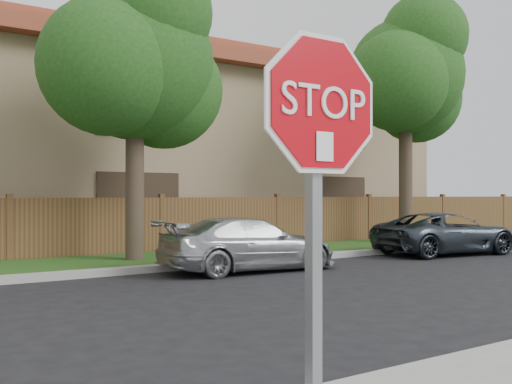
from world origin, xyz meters
TOP-DOWN VIEW (x-y plane):
  - far_curb at (0.00, 8.15)m, footprint 70.00×0.30m
  - grass_strip at (0.00, 9.80)m, footprint 70.00×3.00m
  - fence at (0.00, 11.40)m, footprint 70.00×0.12m
  - tree_mid at (2.52, 9.57)m, footprint 4.80×3.90m
  - tree_right at (12.02, 9.57)m, footprint 4.80×3.90m
  - stop_sign at (-1.16, -1.48)m, footprint 1.01×0.13m
  - sedan_right at (4.08, 7.11)m, footprint 4.14×1.85m
  - sedan_far_right at (10.72, 7.08)m, footprint 4.45×2.48m

SIDE VIEW (x-z plane):
  - grass_strip at x=0.00m, z-range 0.00..0.12m
  - far_curb at x=0.00m, z-range 0.00..0.15m
  - sedan_far_right at x=10.72m, z-range 0.00..1.18m
  - sedan_right at x=4.08m, z-range 0.00..1.18m
  - fence at x=0.00m, z-range 0.00..1.60m
  - stop_sign at x=-1.16m, z-range 0.55..3.11m
  - tree_mid at x=2.52m, z-range 1.20..8.55m
  - tree_right at x=12.02m, z-range 1.47..9.67m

